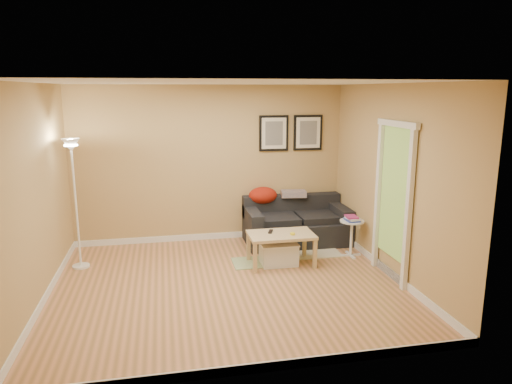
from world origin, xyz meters
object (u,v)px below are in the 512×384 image
sofa (297,221)px  floor_lamp (76,208)px  coffee_table (281,249)px  side_table (351,238)px  storage_bin (279,253)px  book_stack (352,218)px

sofa → floor_lamp: size_ratio=0.91×
coffee_table → side_table: (1.15, 0.14, 0.05)m
storage_bin → side_table: side_table is taller
side_table → book_stack: bearing=-115.8°
storage_bin → book_stack: (1.17, 0.10, 0.44)m
side_table → book_stack: book_stack is taller
storage_bin → floor_lamp: (-2.84, 0.44, 0.72)m
sofa → side_table: size_ratio=2.99×
storage_bin → sofa: bearing=59.5°
side_table → book_stack: 0.32m
sofa → book_stack: size_ratio=6.92×
floor_lamp → sofa: bearing=8.0°
sofa → book_stack: bearing=-52.1°
coffee_table → floor_lamp: 2.98m
sofa → floor_lamp: floor_lamp is taller
coffee_table → book_stack: size_ratio=3.85×
storage_bin → side_table: bearing=5.7°
floor_lamp → storage_bin: bearing=-8.8°
coffee_table → side_table: bearing=7.2°
storage_bin → book_stack: bearing=5.0°
sofa → coffee_table: size_ratio=1.80×
sofa → floor_lamp: 3.45m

